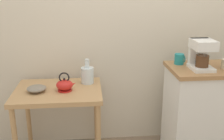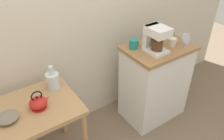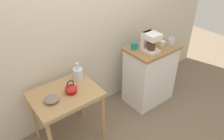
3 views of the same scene
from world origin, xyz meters
The scene contains 11 objects.
ground_plane centered at (0.00, 0.00, 0.00)m, with size 8.00×8.00×0.00m, color #7A6651.
wooden_table centered at (-0.65, 0.03, 0.63)m, with size 0.77×0.59×0.73m.
kitchen_counter centered at (0.70, -0.03, 0.46)m, with size 0.71×0.49×0.92m.
bowl_stoneware centered at (-0.83, -0.01, 0.76)m, with size 0.17×0.17×0.05m.
teakettle centered at (-0.58, -0.01, 0.79)m, with size 0.18×0.15×0.17m.
glass_carafe_vase centered at (-0.39, 0.17, 0.82)m, with size 0.12×0.12×0.23m.
coffee_maker centered at (0.60, -0.07, 1.06)m, with size 0.18×0.22×0.26m.
mug_dark_teal centered at (0.46, 0.09, 0.97)m, with size 0.09×0.09×0.10m.
mug_small_cream centered at (0.83, -0.08, 0.96)m, with size 0.09×0.09×0.08m.
mug_tall_green centered at (0.95, 0.07, 0.96)m, with size 0.09×0.08×0.09m.
table_clock centered at (0.96, -0.15, 0.98)m, with size 0.12×0.06×0.13m.
Camera 2 is at (-0.86, -1.47, 2.00)m, focal length 36.25 mm.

